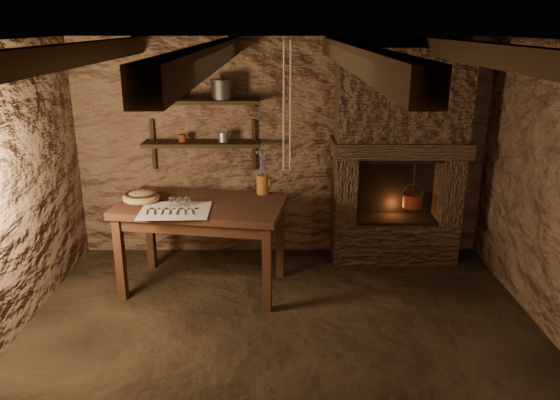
{
  "coord_description": "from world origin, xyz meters",
  "views": [
    {
      "loc": [
        -0.03,
        -3.89,
        2.53
      ],
      "look_at": [
        -0.01,
        0.9,
        0.97
      ],
      "focal_mm": 35.0,
      "sensor_mm": 36.0,
      "label": 1
    }
  ],
  "objects_px": {
    "work_table": "(203,242)",
    "stoneware_jug": "(263,175)",
    "iron_stockpot": "(223,90)",
    "wooden_bowl": "(141,198)",
    "red_pot": "(412,200)"
  },
  "relations": [
    {
      "from": "work_table",
      "to": "stoneware_jug",
      "type": "xyz_separation_m",
      "value": [
        0.58,
        0.28,
        0.6
      ]
    },
    {
      "from": "stoneware_jug",
      "to": "iron_stockpot",
      "type": "xyz_separation_m",
      "value": [
        -0.42,
        0.49,
        0.78
      ]
    },
    {
      "from": "work_table",
      "to": "wooden_bowl",
      "type": "xyz_separation_m",
      "value": [
        -0.58,
        0.02,
        0.45
      ]
    },
    {
      "from": "stoneware_jug",
      "to": "wooden_bowl",
      "type": "xyz_separation_m",
      "value": [
        -1.16,
        -0.26,
        -0.15
      ]
    },
    {
      "from": "stoneware_jug",
      "to": "red_pot",
      "type": "relative_size",
      "value": 0.82
    },
    {
      "from": "stoneware_jug",
      "to": "wooden_bowl",
      "type": "relative_size",
      "value": 1.25
    },
    {
      "from": "iron_stockpot",
      "to": "red_pot",
      "type": "relative_size",
      "value": 0.45
    },
    {
      "from": "work_table",
      "to": "stoneware_jug",
      "type": "relative_size",
      "value": 3.79
    },
    {
      "from": "iron_stockpot",
      "to": "red_pot",
      "type": "height_order",
      "value": "iron_stockpot"
    },
    {
      "from": "wooden_bowl",
      "to": "iron_stockpot",
      "type": "height_order",
      "value": "iron_stockpot"
    },
    {
      "from": "work_table",
      "to": "stoneware_jug",
      "type": "bearing_deg",
      "value": 35.35
    },
    {
      "from": "stoneware_jug",
      "to": "wooden_bowl",
      "type": "height_order",
      "value": "stoneware_jug"
    },
    {
      "from": "work_table",
      "to": "red_pot",
      "type": "distance_m",
      "value": 2.3
    },
    {
      "from": "wooden_bowl",
      "to": "red_pot",
      "type": "relative_size",
      "value": 0.66
    },
    {
      "from": "wooden_bowl",
      "to": "stoneware_jug",
      "type": "bearing_deg",
      "value": 12.62
    }
  ]
}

